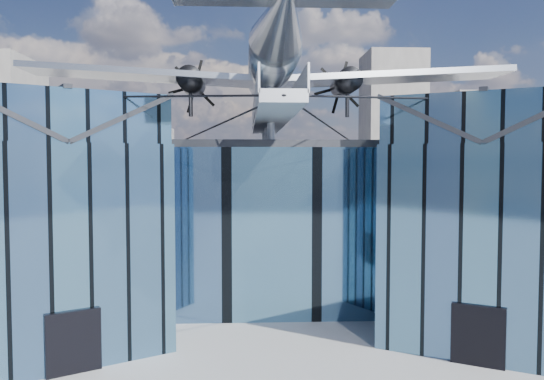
{
  "coord_description": "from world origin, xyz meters",
  "views": [
    {
      "loc": [
        -1.36,
        -26.24,
        8.68
      ],
      "look_at": [
        0.0,
        2.0,
        7.2
      ],
      "focal_mm": 35.0,
      "sensor_mm": 36.0,
      "label": 1
    }
  ],
  "objects": [
    {
      "name": "ground_plane",
      "position": [
        0.0,
        0.0,
        0.0
      ],
      "size": [
        120.0,
        120.0,
        0.0
      ],
      "primitive_type": "plane",
      "color": "gray"
    },
    {
      "name": "museum",
      "position": [
        0.0,
        5.82,
        5.54
      ],
      "size": [
        32.88,
        24.5,
        17.6
      ],
      "color": "teal",
      "rests_on": "ground"
    },
    {
      "name": "bg_towers",
      "position": [
        1.45,
        50.49,
        10.01
      ],
      "size": [
        77.0,
        24.5,
        26.0
      ],
      "color": "gray",
      "rests_on": "ground"
    }
  ]
}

